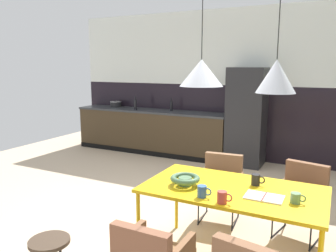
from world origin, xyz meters
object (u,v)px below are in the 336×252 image
at_px(dining_table, 233,193).
at_px(bottle_vinegar_dark, 171,106).
at_px(mug_short_terracotta, 296,198).
at_px(bottle_oil_tall, 135,104).
at_px(open_book, 264,197).
at_px(side_stool, 50,246).
at_px(mug_glass_clear, 256,180).
at_px(refrigerator_column, 246,117).
at_px(mug_wide_latte, 222,197).
at_px(cooking_pot, 116,104).
at_px(armchair_far_side, 302,192).
at_px(armchair_facing_counter, 221,179).
at_px(pendant_lamp_over_table_near, 201,73).
at_px(pendant_lamp_over_table_far, 276,76).
at_px(fruit_bowl, 185,179).
at_px(mug_tall_blue, 202,191).

distance_m(dining_table, bottle_vinegar_dark, 4.08).
height_order(mug_short_terracotta, bottle_oil_tall, bottle_oil_tall).
xyz_separation_m(open_book, side_stool, (-1.46, -0.99, -0.32)).
relative_size(open_book, mug_glass_clear, 2.49).
distance_m(dining_table, bottle_oil_tall, 4.49).
bearing_deg(side_stool, open_book, 34.06).
relative_size(refrigerator_column, mug_wide_latte, 14.43).
height_order(refrigerator_column, cooking_pot, refrigerator_column).
xyz_separation_m(armchair_far_side, cooking_pot, (-4.26, 2.54, 0.48)).
bearing_deg(bottle_oil_tall, dining_table, -46.20).
relative_size(dining_table, armchair_facing_counter, 2.04).
relative_size(bottle_oil_tall, side_stool, 0.62).
height_order(armchair_far_side, pendant_lamp_over_table_near, pendant_lamp_over_table_near).
height_order(armchair_far_side, pendant_lamp_over_table_far, pendant_lamp_over_table_far).
xyz_separation_m(fruit_bowl, mug_wide_latte, (0.44, -0.24, -0.01)).
distance_m(armchair_facing_counter, side_stool, 2.12).
relative_size(open_book, cooking_pot, 1.21).
distance_m(fruit_bowl, bottle_oil_tall, 4.30).
relative_size(cooking_pot, bottle_vinegar_dark, 0.95).
relative_size(bottle_vinegar_dark, pendant_lamp_over_table_far, 0.22).
xyz_separation_m(dining_table, armchair_facing_counter, (-0.39, 0.88, -0.20)).
bearing_deg(pendant_lamp_over_table_far, mug_wide_latte, -127.93).
xyz_separation_m(fruit_bowl, open_book, (0.72, 0.02, -0.05)).
relative_size(cooking_pot, side_stool, 0.53).
bearing_deg(mug_tall_blue, refrigerator_column, 98.46).
distance_m(armchair_facing_counter, open_book, 1.23).
bearing_deg(open_book, armchair_far_side, 77.40).
height_order(refrigerator_column, dining_table, refrigerator_column).
bearing_deg(mug_short_terracotta, pendant_lamp_over_table_far, 153.31).
bearing_deg(open_book, bottle_vinegar_dark, 126.87).
distance_m(bottle_oil_tall, pendant_lamp_over_table_near, 4.33).
relative_size(mug_short_terracotta, pendant_lamp_over_table_near, 0.10).
relative_size(refrigerator_column, fruit_bowl, 6.55).
bearing_deg(pendant_lamp_over_table_near, bottle_oil_tall, 130.56).
height_order(open_book, pendant_lamp_over_table_far, pendant_lamp_over_table_far).
bearing_deg(mug_short_terracotta, armchair_facing_counter, 133.89).
distance_m(mug_wide_latte, pendant_lamp_over_table_near, 1.10).
relative_size(mug_tall_blue, side_stool, 0.26).
bearing_deg(side_stool, fruit_bowl, 52.39).
relative_size(mug_short_terracotta, pendant_lamp_over_table_far, 0.10).
distance_m(dining_table, cooking_pot, 5.08).
xyz_separation_m(armchair_facing_counter, pendant_lamp_over_table_near, (0.07, -0.89, 1.28)).
bearing_deg(mug_tall_blue, bottle_vinegar_dark, 120.01).
height_order(armchair_facing_counter, pendant_lamp_over_table_near, pendant_lamp_over_table_near).
xyz_separation_m(mug_tall_blue, mug_short_terracotta, (0.72, 0.23, -0.01)).
bearing_deg(mug_glass_clear, mug_wide_latte, -105.24).
distance_m(armchair_far_side, cooking_pot, 4.99).
bearing_deg(cooking_pot, pendant_lamp_over_table_near, -45.09).
distance_m(open_book, mug_glass_clear, 0.31).
relative_size(refrigerator_column, cooking_pot, 7.03).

